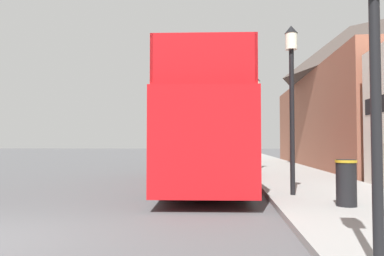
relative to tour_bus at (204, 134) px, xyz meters
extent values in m
plane|color=#4C4C4F|center=(-3.27, 13.02, -1.85)|extent=(144.00, 144.00, 0.00)
cube|color=gray|center=(3.81, 10.02, -1.78)|extent=(3.84, 108.00, 0.14)
cube|color=#935642|center=(8.73, 10.73, 0.99)|extent=(6.00, 19.26, 5.69)
pyramid|color=#473D38|center=(8.73, 10.73, 5.48)|extent=(6.00, 19.26, 3.28)
cube|color=red|center=(0.01, -0.13, -0.28)|extent=(3.02, 10.48, 2.56)
cube|color=white|center=(0.03, -0.65, -0.15)|extent=(2.81, 5.82, 0.45)
cube|color=black|center=(0.01, -0.13, 0.50)|extent=(3.01, 9.66, 0.70)
cube|color=red|center=(0.01, -0.13, 1.05)|extent=(2.98, 9.65, 0.10)
cube|color=red|center=(-1.22, -0.19, 1.69)|extent=(0.53, 9.53, 1.17)
cube|color=red|center=(1.23, -0.07, 1.69)|extent=(0.53, 9.53, 1.17)
cube|color=red|center=(0.24, -4.86, 1.69)|extent=(2.52, 0.19, 1.17)
cube|color=red|center=(-0.19, 3.91, 1.69)|extent=(2.58, 1.57, 1.17)
cylinder|color=black|center=(-1.28, 3.03, -1.32)|extent=(0.33, 1.08, 1.07)
cylinder|color=black|center=(0.98, 3.14, -1.32)|extent=(0.33, 1.08, 1.07)
cylinder|color=black|center=(-0.98, -3.19, -1.32)|extent=(0.33, 1.08, 1.07)
cylinder|color=black|center=(1.28, -3.08, -1.32)|extent=(0.33, 1.08, 1.07)
cube|color=#9E9EA3|center=(0.79, 8.84, -1.29)|extent=(1.82, 4.26, 0.76)
cube|color=black|center=(0.78, 8.71, -0.65)|extent=(1.56, 2.06, 0.52)
cylinder|color=black|center=(0.04, 10.16, -1.52)|extent=(0.22, 0.67, 0.67)
cylinder|color=black|center=(1.61, 10.12, -1.52)|extent=(0.22, 0.67, 0.67)
cylinder|color=black|center=(-0.03, 7.55, -1.52)|extent=(0.22, 0.67, 0.67)
cylinder|color=black|center=(1.53, 7.51, -1.52)|extent=(0.22, 0.67, 0.67)
cylinder|color=black|center=(2.42, -9.12, -0.13)|extent=(0.12, 0.12, 3.17)
cylinder|color=black|center=(2.57, -3.11, 0.28)|extent=(0.13, 0.13, 3.98)
cylinder|color=silver|center=(2.57, -3.11, 2.49)|extent=(0.32, 0.32, 0.45)
cone|color=black|center=(2.57, -3.11, 2.83)|extent=(0.35, 0.35, 0.22)
cylinder|color=black|center=(2.46, 6.29, 0.39)|extent=(0.13, 0.13, 4.21)
cylinder|color=silver|center=(2.46, 6.29, 2.73)|extent=(0.32, 0.32, 0.45)
cone|color=black|center=(2.46, 6.29, 3.06)|extent=(0.35, 0.35, 0.22)
cylinder|color=black|center=(2.31, 15.69, 0.53)|extent=(0.13, 0.13, 4.49)
cylinder|color=silver|center=(2.31, 15.69, 3.01)|extent=(0.32, 0.32, 0.45)
cone|color=black|center=(2.31, 15.69, 3.34)|extent=(0.35, 0.35, 0.22)
cylinder|color=black|center=(3.42, -4.86, -1.19)|extent=(0.44, 0.44, 1.04)
cylinder|color=#B28E1E|center=(3.42, -4.86, -0.71)|extent=(0.48, 0.48, 0.06)
camera|label=1|loc=(0.69, -13.51, -0.30)|focal=35.00mm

